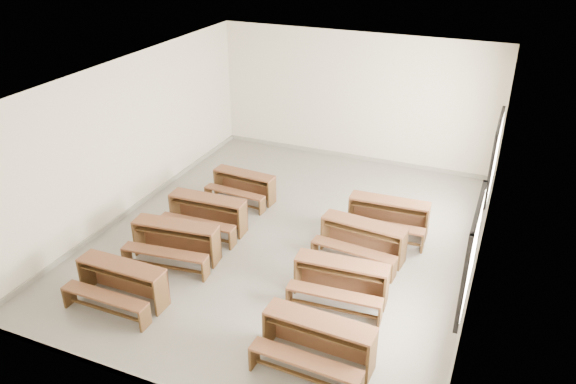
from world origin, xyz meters
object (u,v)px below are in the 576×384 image
at_px(desk_set_3, 243,184).
at_px(desk_set_6, 362,238).
at_px(desk_set_2, 207,211).
at_px(desk_set_4, 318,339).
at_px(desk_set_1, 175,239).
at_px(desk_set_0, 121,280).
at_px(desk_set_7, 388,214).
at_px(desk_set_5, 341,278).

distance_m(desk_set_3, desk_set_6, 3.26).
height_order(desk_set_2, desk_set_4, desk_set_4).
bearing_deg(desk_set_4, desk_set_1, 157.99).
distance_m(desk_set_0, desk_set_7, 5.14).
bearing_deg(desk_set_5, desk_set_4, -88.04).
bearing_deg(desk_set_5, desk_set_3, 136.40).
distance_m(desk_set_5, desk_set_6, 1.34).
bearing_deg(desk_set_1, desk_set_3, 81.57).
bearing_deg(desk_set_4, desk_set_6, 95.79).
distance_m(desk_set_5, desk_set_7, 2.38).
distance_m(desk_set_0, desk_set_5, 3.56).
bearing_deg(desk_set_3, desk_set_6, -17.65).
height_order(desk_set_2, desk_set_3, desk_set_2).
bearing_deg(desk_set_6, desk_set_5, -83.81).
xyz_separation_m(desk_set_5, desk_set_6, (-0.02, 1.34, 0.01)).
xyz_separation_m(desk_set_0, desk_set_1, (0.12, 1.40, 0.02)).
bearing_deg(desk_set_5, desk_set_7, 81.23).
distance_m(desk_set_1, desk_set_5, 3.13).
xyz_separation_m(desk_set_0, desk_set_5, (3.25, 1.44, 0.00)).
bearing_deg(desk_set_7, desk_set_6, -104.89).
distance_m(desk_set_4, desk_set_6, 2.86).
bearing_deg(desk_set_2, desk_set_7, 18.72).
bearing_deg(desk_set_0, desk_set_7, 48.07).
bearing_deg(desk_set_1, desk_set_7, 29.09).
bearing_deg(desk_set_4, desk_set_5, 98.08).
xyz_separation_m(desk_set_1, desk_set_7, (3.33, 2.42, -0.01)).
distance_m(desk_set_4, desk_set_7, 3.89).
relative_size(desk_set_0, desk_set_6, 0.94).
bearing_deg(desk_set_2, desk_set_4, -40.72).
height_order(desk_set_5, desk_set_7, desk_set_7).
bearing_deg(desk_set_4, desk_set_7, 91.54).
distance_m(desk_set_6, desk_set_7, 1.06).
relative_size(desk_set_3, desk_set_5, 0.91).
height_order(desk_set_3, desk_set_5, desk_set_5).
height_order(desk_set_1, desk_set_6, desk_set_1).
xyz_separation_m(desk_set_1, desk_set_6, (3.11, 1.38, -0.01)).
distance_m(desk_set_3, desk_set_4, 5.17).
bearing_deg(desk_set_6, desk_set_3, 163.64).
height_order(desk_set_0, desk_set_2, desk_set_2).
xyz_separation_m(desk_set_2, desk_set_6, (3.11, 0.25, -0.00)).
bearing_deg(desk_set_5, desk_set_0, -160.06).
bearing_deg(desk_set_3, desk_set_1, -87.67).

